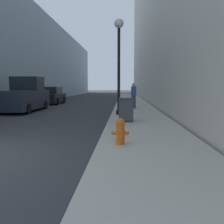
# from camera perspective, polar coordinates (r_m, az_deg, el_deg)

# --- Properties ---
(sidewalk_right) EXTENTS (2.92, 60.00, 0.14)m
(sidewalk_right) POSITION_cam_1_polar(r_m,az_deg,el_deg) (23.10, 4.65, 1.92)
(sidewalk_right) COLOR #ADA89E
(sidewalk_right) RESTS_ON ground
(building_left_glass) EXTENTS (12.00, 60.00, 10.01)m
(building_left_glass) POSITION_cam_1_polar(r_m,az_deg,el_deg) (34.59, -23.21, 10.97)
(building_left_glass) COLOR #99B7C6
(building_left_glass) RESTS_ON ground
(building_right_stone) EXTENTS (12.00, 60.00, 21.76)m
(building_right_stone) POSITION_cam_1_polar(r_m,az_deg,el_deg) (33.42, 18.40, 21.62)
(building_right_stone) COLOR beige
(building_right_stone) RESTS_ON ground
(fire_hydrant) EXTENTS (0.46, 0.35, 0.69)m
(fire_hydrant) POSITION_cam_1_polar(r_m,az_deg,el_deg) (6.61, 1.95, -4.27)
(fire_hydrant) COLOR #D15614
(fire_hydrant) RESTS_ON sidewalk_right
(trash_bin) EXTENTS (0.64, 0.68, 1.03)m
(trash_bin) POSITION_cam_1_polar(r_m,az_deg,el_deg) (10.90, 3.22, 0.63)
(trash_bin) COLOR #3D3D42
(trash_bin) RESTS_ON sidewalk_right
(lamppost) EXTENTS (0.49, 0.49, 5.05)m
(lamppost) POSITION_cam_1_polar(r_m,az_deg,el_deg) (13.55, 1.58, 13.60)
(lamppost) COLOR black
(lamppost) RESTS_ON sidewalk_right
(pickup_truck) EXTENTS (2.12, 5.18, 2.32)m
(pickup_truck) POSITION_cam_1_polar(r_m,az_deg,el_deg) (17.77, -19.52, 3.30)
(pickup_truck) COLOR #232838
(pickup_truck) RESTS_ON ground
(parked_sedan_near) EXTENTS (1.90, 4.24, 1.62)m
(parked_sedan_near) POSITION_cam_1_polar(r_m,az_deg,el_deg) (24.34, -13.64, 3.56)
(parked_sedan_near) COLOR black
(parked_sedan_near) RESTS_ON ground
(pedestrian_on_sidewalk) EXTENTS (0.35, 0.23, 1.75)m
(pedestrian_on_sidewalk) POSITION_cam_1_polar(r_m,az_deg,el_deg) (17.41, 4.95, 3.74)
(pedestrian_on_sidewalk) COLOR #2D3347
(pedestrian_on_sidewalk) RESTS_ON sidewalk_right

